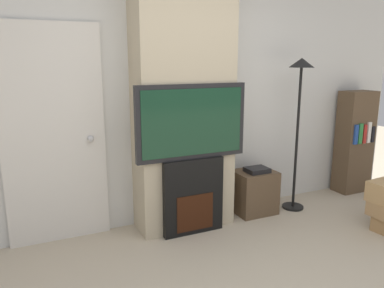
# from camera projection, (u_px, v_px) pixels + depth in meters

# --- Properties ---
(wall_back) EXTENTS (6.00, 0.06, 2.70)m
(wall_back) POSITION_uv_depth(u_px,v_px,m) (174.00, 92.00, 3.82)
(wall_back) COLOR silver
(wall_back) RESTS_ON ground_plane
(chimney_breast) EXTENTS (0.96, 0.40, 2.70)m
(chimney_breast) POSITION_uv_depth(u_px,v_px,m) (183.00, 94.00, 3.62)
(chimney_breast) COLOR #BCAD8E
(chimney_breast) RESTS_ON ground_plane
(fireplace) EXTENTS (0.61, 0.15, 0.75)m
(fireplace) POSITION_uv_depth(u_px,v_px,m) (192.00, 196.00, 3.65)
(fireplace) COLOR black
(fireplace) RESTS_ON ground_plane
(television) EXTENTS (1.10, 0.07, 0.71)m
(television) POSITION_uv_depth(u_px,v_px,m) (192.00, 122.00, 3.49)
(television) COLOR black
(television) RESTS_ON fireplace
(floor_lamp) EXTENTS (0.27, 0.27, 1.69)m
(floor_lamp) POSITION_uv_depth(u_px,v_px,m) (300.00, 96.00, 4.04)
(floor_lamp) COLOR black
(floor_lamp) RESTS_ON ground_plane
(media_stand) EXTENTS (0.44, 0.36, 0.53)m
(media_stand) POSITION_uv_depth(u_px,v_px,m) (254.00, 191.00, 4.15)
(media_stand) COLOR brown
(media_stand) RESTS_ON ground_plane
(bookshelf) EXTENTS (0.43, 0.29, 1.30)m
(bookshelf) POSITION_uv_depth(u_px,v_px,m) (354.00, 142.00, 4.77)
(bookshelf) COLOR brown
(bookshelf) RESTS_ON ground_plane
(entry_door) EXTENTS (0.90, 0.09, 2.00)m
(entry_door) POSITION_uv_depth(u_px,v_px,m) (54.00, 137.00, 3.36)
(entry_door) COLOR silver
(entry_door) RESTS_ON ground_plane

